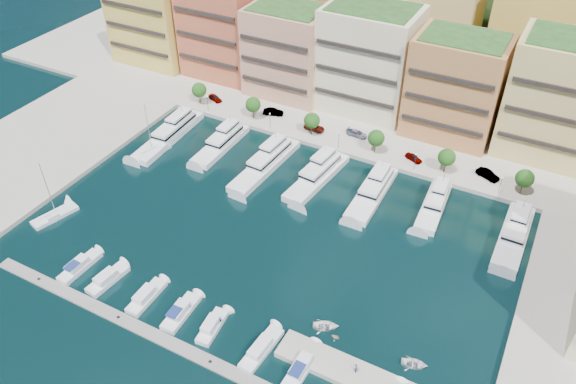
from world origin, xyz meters
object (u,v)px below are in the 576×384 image
object	(u,v)px
tender_0	(326,326)
car_0	(215,98)
tree_1	(253,105)
tender_2	(414,364)
tree_0	(199,90)
lamppost_3	(416,159)
car_2	(314,127)
tree_4	(447,157)
tree_2	(312,121)
lamppost_1	(270,118)
car_4	(414,158)
lamppost_4	(501,183)
sailboat_2	(152,152)
cruiser_4	(181,313)
sailboat_0	(55,216)
tree_3	(376,138)
cruiser_2	(108,279)
cruiser_3	(146,297)
yacht_5	(435,203)
yacht_6	(515,233)
cruiser_6	(261,349)
tender_1	(335,337)
yacht_3	(319,174)
yacht_2	(267,161)
car_5	(488,174)
lamppost_2	(339,137)
tree_5	(525,178)
cruiser_1	(80,267)
car_3	(357,133)
cruiser_7	(301,368)
yacht_4	(373,190)
cruiser_5	(212,327)
person_0	(356,368)

from	to	relation	value
tender_0	car_0	xyz separation A→B (m)	(-56.01, 52.25, 1.31)
tree_1	tender_0	distance (m)	65.39
tender_2	tree_0	bearing A→B (deg)	41.85
lamppost_3	car_2	world-z (taller)	lamppost_3
tree_4	tree_2	bearing A→B (deg)	180.00
lamppost_1	car_4	distance (m)	35.05
tree_1	lamppost_4	world-z (taller)	tree_1
tree_0	sailboat_2	bearing A→B (deg)	-83.93
cruiser_4	car_2	world-z (taller)	car_2
lamppost_4	car_0	xyz separation A→B (m)	(-73.31, 5.22, -2.08)
sailboat_2	sailboat_0	bearing A→B (deg)	-95.87
tree_3	lamppost_1	bearing A→B (deg)	-174.94
tree_1	car_4	size ratio (longest dim) A/B	1.37
cruiser_2	cruiser_3	xyz separation A→B (m)	(8.53, -0.00, -0.00)
cruiser_2	cruiser_3	size ratio (longest dim) A/B	1.00
yacht_5	yacht_6	size ratio (longest dim) A/B	0.85
yacht_5	cruiser_6	xyz separation A→B (m)	(-13.62, -46.25, -0.66)
lamppost_3	sailboat_2	xyz separation A→B (m)	(-55.54, -20.85, -3.51)
sailboat_2	tender_1	size ratio (longest dim) A/B	8.96
yacht_3	yacht_2	bearing A→B (deg)	-174.20
tree_1	cruiser_2	size ratio (longest dim) A/B	0.68
car_5	tender_0	bearing A→B (deg)	-172.00
lamppost_2	tender_2	xyz separation A→B (m)	(33.44, -47.19, -3.42)
tree_5	yacht_3	distance (m)	42.03
cruiser_2	car_4	xyz separation A→B (m)	(35.97, 59.02, 1.16)
cruiser_1	car_3	size ratio (longest dim) A/B	1.73
lamppost_4	cruiser_7	size ratio (longest dim) A/B	0.46
cruiser_3	tender_0	size ratio (longest dim) A/B	1.95
yacht_4	yacht_2	bearing A→B (deg)	-176.73
tree_3	tree_4	xyz separation A→B (m)	(16.00, 0.00, 0.00)
tree_1	tree_2	world-z (taller)	same
tree_2	car_2	world-z (taller)	tree_2
tree_2	yacht_5	bearing A→B (deg)	-19.53
yacht_5	cruiser_6	bearing A→B (deg)	-106.41
yacht_2	sailboat_2	world-z (taller)	sailboat_2
car_4	tree_2	bearing A→B (deg)	115.35
cruiser_1	cruiser_5	size ratio (longest dim) A/B	1.18
cruiser_4	tender_1	size ratio (longest dim) A/B	5.66
yacht_6	sailboat_0	size ratio (longest dim) A/B	1.45
yacht_4	cruiser_6	xyz separation A→B (m)	(-1.12, -44.51, -0.54)
yacht_3	cruiser_5	world-z (taller)	yacht_3
tree_4	yacht_4	world-z (taller)	tree_4
tree_2	person_0	bearing A→B (deg)	-58.22
tree_5	yacht_5	distance (m)	19.13
tender_2	car_3	xyz separation A→B (m)	(-31.58, 53.77, 1.33)
cruiser_1	lamppost_2	bearing A→B (deg)	65.31
yacht_4	cruiser_6	world-z (taller)	yacht_4
lamppost_2	lamppost_3	world-z (taller)	same
lamppost_2	lamppost_4	world-z (taller)	same
yacht_4	cruiser_6	size ratio (longest dim) A/B	2.13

